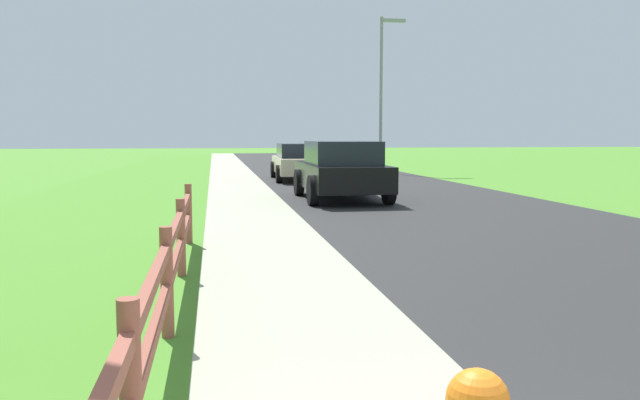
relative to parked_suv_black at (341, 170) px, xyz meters
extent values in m
plane|color=#4A8629|center=(-1.57, 9.67, -0.82)|extent=(120.00, 120.00, 0.00)
cube|color=#292929|center=(1.93, 11.67, -0.81)|extent=(7.00, 66.00, 0.01)
cube|color=#A3A88B|center=(-4.57, 11.67, -0.81)|extent=(6.00, 66.00, 0.01)
cube|color=#4A8629|center=(-6.07, 11.67, -0.81)|extent=(5.00, 66.00, 0.00)
sphere|color=orange|center=(-2.44, -14.58, -0.04)|extent=(0.23, 0.23, 0.23)
cube|color=#CB6115|center=(-2.44, -14.58, 0.04)|extent=(0.04, 0.04, 0.04)
cylinder|color=brown|center=(-3.79, -13.63, -0.33)|extent=(0.11, 0.11, 0.97)
cylinder|color=brown|center=(-3.79, -11.22, -0.33)|extent=(0.11, 0.11, 0.97)
cylinder|color=brown|center=(-3.79, -8.82, -0.33)|extent=(0.11, 0.11, 0.97)
cylinder|color=brown|center=(-3.79, -6.42, -0.33)|extent=(0.11, 0.11, 0.97)
cube|color=brown|center=(-3.79, -11.22, -0.38)|extent=(0.07, 9.61, 0.09)
cube|color=brown|center=(-3.79, -11.22, -0.04)|extent=(0.07, 9.61, 0.09)
cube|color=black|center=(0.00, 0.05, -0.17)|extent=(1.96, 4.36, 0.65)
cube|color=#1E232B|center=(0.00, -0.13, 0.46)|extent=(1.72, 2.40, 0.61)
cylinder|color=black|center=(-0.96, 1.41, -0.44)|extent=(0.22, 0.76, 0.76)
cylinder|color=black|center=(0.97, 1.40, -0.44)|extent=(0.22, 0.76, 0.76)
cylinder|color=black|center=(-0.97, -1.29, -0.44)|extent=(0.22, 0.76, 0.76)
cylinder|color=black|center=(0.96, -1.30, -0.44)|extent=(0.22, 0.76, 0.76)
cube|color=#C6B793|center=(-0.02, 7.81, -0.23)|extent=(2.07, 4.94, 0.60)
cube|color=#1E232B|center=(-0.03, 7.79, 0.33)|extent=(1.78, 2.69, 0.53)
cylinder|color=black|center=(-0.96, 9.35, -0.48)|extent=(0.24, 0.67, 0.66)
cylinder|color=black|center=(0.99, 9.30, -0.48)|extent=(0.24, 0.67, 0.66)
cylinder|color=black|center=(-1.04, 6.32, -0.48)|extent=(0.24, 0.67, 0.66)
cylinder|color=black|center=(0.91, 6.27, -0.48)|extent=(0.24, 0.67, 0.66)
cylinder|color=gray|center=(4.18, 11.58, 2.71)|extent=(0.14, 0.14, 7.04)
cube|color=#999999|center=(4.73, 11.58, 6.08)|extent=(1.10, 0.20, 0.14)
camera|label=1|loc=(-3.37, -16.67, 0.93)|focal=35.53mm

